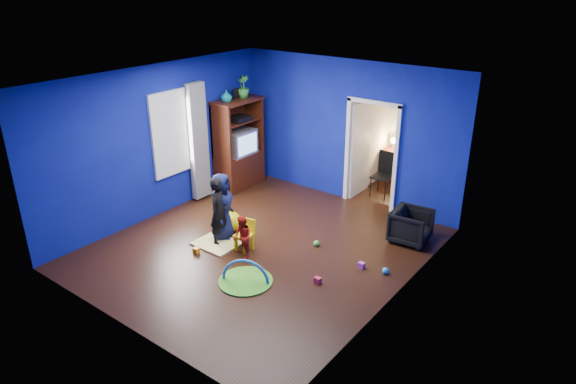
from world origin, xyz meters
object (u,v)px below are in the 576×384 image
Objects in this scene: armchair at (411,226)px; tv_armoire at (238,144)px; child_black at (219,211)px; vase at (226,96)px; play_mat at (246,281)px; study_desk at (402,167)px; kid_chair at (244,237)px; folding_chair at (382,176)px; child_navy at (222,206)px; hopper_ball at (231,222)px; toddler_red at (242,237)px; crt_tv at (240,142)px.

tv_armoire is at bearing 83.15° from armchair.
vase reaches higher than child_black.
play_mat is 0.96× the size of study_desk.
study_desk is (2.81, 2.65, -1.71)m from vase.
kid_chair is at bearing 127.75° from armchair.
child_black is 0.63m from kid_chair.
vase is 0.28× the size of study_desk.
folding_chair reaches higher than armchair.
vase is 3.66m from folding_chair.
child_navy is 5.06× the size of vase.
folding_chair is (-1.36, 1.52, 0.16)m from armchair.
tv_armoire reaches higher than kid_chair.
tv_armoire reaches higher than study_desk.
child_navy is at bearing 162.41° from kid_chair.
armchair reaches higher than play_mat.
folding_chair is at bearing 26.34° from tv_armoire.
study_desk is (1.44, 4.11, 0.18)m from hopper_ball.
study_desk is at bearing 88.85° from play_mat.
toddler_red is 3.42m from vase.
study_desk is at bearing 39.93° from tv_armoire.
tv_armoire is at bearing 160.71° from toddler_red.
crt_tv is 2.36m from hopper_ball.
toddler_red is 0.38× the size of tv_armoire.
vase is at bearing -90.00° from tv_armoire.
kid_chair is at bearing -29.32° from hopper_ball.
armchair is at bearing -80.76° from child_navy.
folding_chair is (0.00, -0.96, 0.09)m from study_desk.
tv_armoire reaches higher than toddler_red.
folding_chair is at bearing 65.52° from hopper_ball.
crt_tv is at bearing 132.85° from play_mat.
vase is 0.29× the size of play_mat.
child_navy reaches higher than kid_chair.
play_mat is at bearing -17.80° from toddler_red.
tv_armoire is at bearing 10.01° from child_navy.
toddler_red is 4.72m from study_desk.
tv_armoire is at bearing 22.65° from child_black.
child_black is at bearing -51.32° from vase.
armchair is 3.38m from child_black.
child_black reaches higher than toddler_red.
armchair is 0.78× the size of play_mat.
play_mat is at bearing -46.73° from tv_armoire.
hopper_ball is at bearing -52.92° from crt_tv.
child_black is 1.74× the size of crt_tv.
toddler_red is (0.66, -0.14, -0.24)m from child_black.
armchair is 0.89× the size of toddler_red.
study_desk is (1.30, 4.53, -0.23)m from child_black.
child_black is at bearing -178.61° from child_navy.
child_navy reaches higher than hopper_ball.
tv_armoire is (-1.42, 2.01, 0.37)m from child_navy.
kid_chair is at bearing -125.90° from child_navy.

